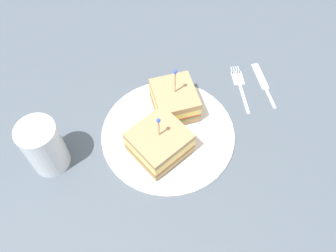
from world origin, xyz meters
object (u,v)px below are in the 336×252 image
plate (168,133)px  drink_glass (45,149)px  knife (263,82)px  sandwich_half_front (159,142)px  sandwich_half_back (172,100)px  fork (239,83)px

plate → drink_glass: (-18.77, -9.87, 4.07)cm
plate → knife: plate is taller
sandwich_half_front → knife: 26.52cm
sandwich_half_back → knife: bearing=32.6°
fork → sandwich_half_back: bearing=-142.1°
sandwich_half_front → knife: size_ratio=1.08×
sandwich_half_back → knife: (16.71, 10.67, -3.16)cm
plate → sandwich_half_front: bearing=-99.5°
plate → fork: bearing=52.1°
sandwich_half_back → fork: sandwich_half_back is taller
drink_glass → knife: size_ratio=0.91×
plate → fork: plate is taller
sandwich_half_back → drink_glass: 24.00cm
fork → knife: 4.88cm
plate → fork: (11.60, 14.90, -0.23)cm
plate → knife: bearing=44.9°
sandwich_half_front → fork: bearing=56.9°
sandwich_half_back → knife: size_ratio=0.97×
plate → fork: 18.89cm
sandwich_half_back → drink_glass: size_ratio=1.07×
drink_glass → fork: 39.43cm
plate → sandwich_half_back: 6.29cm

